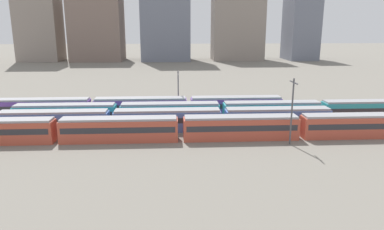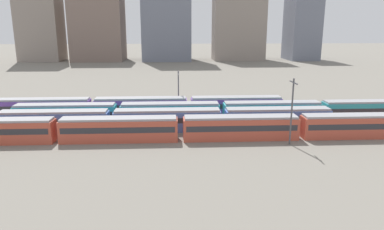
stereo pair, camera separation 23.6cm
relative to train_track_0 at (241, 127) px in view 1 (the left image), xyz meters
name	(u,v)px [view 1 (the left image)]	position (x,y,z in m)	size (l,w,h in m)	color
ground_plane	(82,128)	(-26.59, 7.80, -1.90)	(600.00, 600.00, 0.00)	slate
train_track_0	(241,127)	(0.00, 0.00, 0.00)	(93.60, 3.06, 3.75)	#BC4C38
train_track_1	(168,120)	(-11.54, 5.20, 0.00)	(55.80, 3.06, 3.75)	#4C70BC
train_track_2	(271,111)	(7.78, 10.40, 0.00)	(93.60, 3.06, 3.75)	teal
train_track_3	(141,107)	(-16.91, 15.60, 0.00)	(55.80, 3.06, 3.75)	#6B429E
catenary_pole_0	(292,108)	(6.96, -3.09, 3.66)	(0.24, 3.20, 10.03)	#4C4C51
catenary_pole_1	(178,89)	(-9.46, 18.63, 2.89)	(0.24, 3.20, 8.54)	#4C4C51
distant_building_0	(37,6)	(-76.57, 134.17, 24.82)	(20.05, 16.25, 53.46)	gray
distant_building_1	(97,26)	(-48.04, 134.17, 15.43)	(25.08, 21.41, 34.66)	#7A665B
distant_building_2	(165,9)	(-13.64, 134.17, 23.39)	(24.31, 20.93, 50.60)	slate
distant_building_3	(237,20)	(23.14, 134.17, 18.10)	(25.63, 17.11, 40.01)	gray
distant_building_4	(301,29)	(56.43, 134.17, 13.72)	(14.46, 20.01, 31.25)	slate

